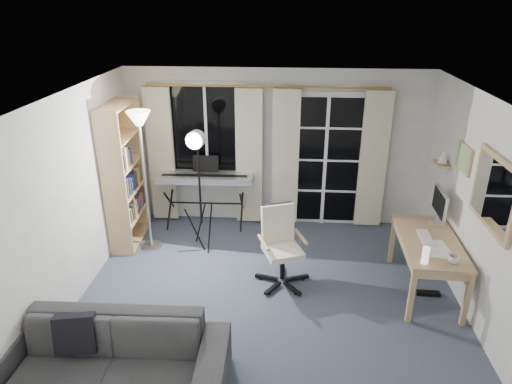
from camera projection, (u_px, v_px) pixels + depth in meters
floor at (269, 293)px, 5.57m from camera, size 4.50×4.00×0.02m
window at (206, 128)px, 6.85m from camera, size 1.20×0.08×1.40m
french_door at (325, 161)px, 6.92m from camera, size 1.32×0.09×2.11m
curtains at (266, 157)px, 6.87m from camera, size 3.60×0.07×2.13m
bookshelf at (122, 179)px, 6.39m from camera, size 0.36×0.96×2.05m
torchiere_lamp at (141, 140)px, 5.96m from camera, size 0.42×0.42×1.98m
keyboard_piano at (205, 179)px, 6.88m from camera, size 1.45×0.72×1.05m
studio_light at (197, 154)px, 5.94m from camera, size 0.36×0.36×1.79m
office_chair at (280, 238)px, 5.62m from camera, size 0.69×0.67×0.99m
desk at (429, 246)px, 5.38m from camera, size 0.70×1.33×0.70m
monitor at (440, 204)px, 5.64m from camera, size 0.17×0.51×0.44m
desk_clutter at (428, 261)px, 5.21m from camera, size 0.43×0.80×0.89m
mug at (454, 259)px, 4.86m from camera, size 0.12×0.09×0.12m
wall_mirror at (494, 193)px, 4.48m from camera, size 0.04×0.94×0.74m
framed_print at (464, 158)px, 5.29m from camera, size 0.03×0.42×0.32m
wall_shelf at (442, 160)px, 5.83m from camera, size 0.16×0.30×0.18m
sofa at (106, 350)px, 4.08m from camera, size 2.18×0.68×0.85m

